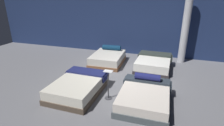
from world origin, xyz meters
name	(u,v)px	position (x,y,z in m)	size (l,w,h in m)	color
ground_plane	(120,80)	(0.00, 0.00, -0.01)	(18.00, 18.00, 0.02)	slate
showroom_back_wall	(138,23)	(0.00, 3.51, 1.75)	(18.00, 0.06, 3.50)	navy
bed_0	(78,86)	(-1.09, -1.46, 0.25)	(1.54, 2.12, 0.54)	#4F4133
bed_1	(144,96)	(1.15, -1.41, 0.24)	(1.60, 1.96, 0.74)	#4B5457
bed_2	(108,58)	(-1.07, 1.59, 0.26)	(1.54, 1.98, 0.75)	brown
bed_3	(153,63)	(1.13, 1.60, 0.25)	(1.62, 1.96, 0.56)	#322D2F
price_sign	(108,88)	(0.00, -1.48, 0.37)	(0.28, 0.24, 0.97)	#3F3F44
support_pillar	(186,27)	(2.38, 2.91, 1.75)	(0.34, 0.34, 3.50)	silver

